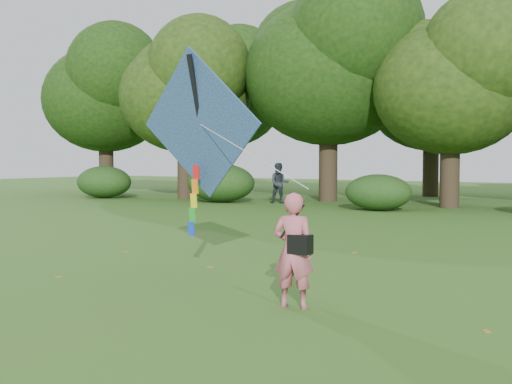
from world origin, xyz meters
The scene contains 7 objects.
ground centered at (0.00, 0.00, 0.00)m, with size 100.00×100.00×0.00m, color #265114.
man_kite_flyer centered at (0.96, 0.87, 0.79)m, with size 0.58×0.38×1.58m, color #C85E6F.
bystander_left centered at (-9.22, 18.46, 0.92)m, with size 0.90×0.70×1.84m, color #2A2E38.
crossbody_bag centered at (1.08, 0.84, 0.90)m, with size 0.43×0.20×0.67m.
flying_kite centered at (-1.84, 2.52, 2.62)m, with size 4.42×2.18×3.37m.
shrub_band centered at (-0.72, 17.60, 0.86)m, with size 39.15×3.22×1.88m.
fallen_leaves centered at (0.05, 2.70, 0.01)m, with size 11.07×11.33×0.01m.
Camera 1 is at (5.07, -6.77, 2.04)m, focal length 45.00 mm.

